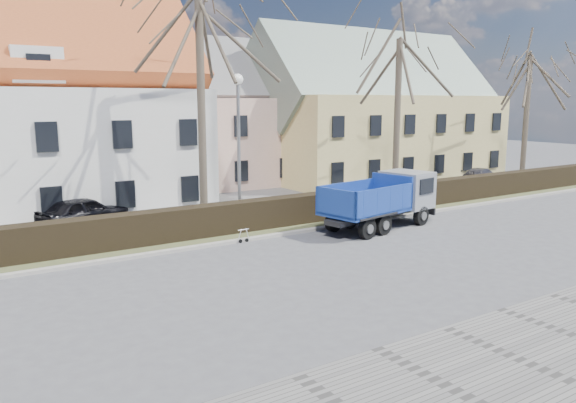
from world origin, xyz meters
TOP-DOWN VIEW (x-y plane):
  - ground at (0.00, 0.00)m, footprint 120.00×120.00m
  - curb_far at (0.00, 4.60)m, footprint 80.00×0.30m
  - grass_strip at (0.00, 6.20)m, footprint 80.00×3.00m
  - hedge at (0.00, 6.00)m, footprint 60.00×0.90m
  - building_pink at (4.00, 20.00)m, footprint 10.80×8.80m
  - building_yellow at (16.00, 17.00)m, footprint 18.80×10.80m
  - tree_1 at (-2.00, 8.50)m, footprint 9.20×9.20m
  - tree_2 at (10.00, 8.50)m, footprint 8.00×8.00m
  - tree_3 at (22.00, 8.50)m, footprint 7.60×7.60m
  - dump_truck at (3.97, 3.38)m, footprint 6.49×3.34m
  - streetlight at (-0.94, 7.00)m, footprint 0.54×0.54m
  - cart_frame at (-2.35, 4.42)m, footprint 0.69×0.41m
  - parked_car_a at (-6.85, 10.73)m, footprint 4.50×3.04m
  - parked_car_b at (19.38, 9.87)m, footprint 4.14×2.63m

SIDE VIEW (x-z plane):
  - ground at x=0.00m, z-range 0.00..0.00m
  - grass_strip at x=0.00m, z-range 0.00..0.10m
  - curb_far at x=0.00m, z-range 0.00..0.12m
  - cart_frame at x=-2.35m, z-range 0.00..0.62m
  - parked_car_b at x=19.38m, z-range 0.00..1.12m
  - hedge at x=0.00m, z-range 0.00..1.30m
  - parked_car_a at x=-6.85m, z-range 0.00..1.42m
  - dump_truck at x=3.97m, z-range 0.00..2.47m
  - streetlight at x=-0.94m, z-range 0.00..6.86m
  - building_pink at x=4.00m, z-range 0.00..8.00m
  - building_yellow at x=16.00m, z-range 0.00..8.50m
  - tree_3 at x=22.00m, z-range 0.00..10.45m
  - tree_2 at x=10.00m, z-range 0.00..11.00m
  - tree_1 at x=-2.00m, z-range 0.00..12.65m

